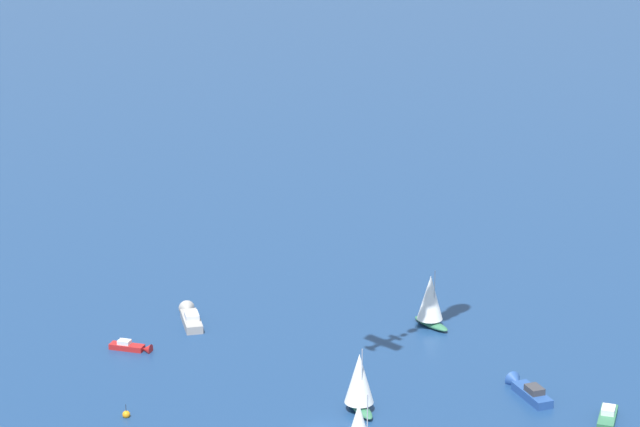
{
  "coord_description": "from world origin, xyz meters",
  "views": [
    {
      "loc": [
        -38.17,
        148.35,
        78.44
      ],
      "look_at": [
        0.0,
        0.0,
        31.26
      ],
      "focal_mm": 69.2,
      "sensor_mm": 36.0,
      "label": 1
    }
  ],
  "objects": [
    {
      "name": "motorboat_far_stbd",
      "position": [
        -38.15,
        -11.38,
        0.68
      ],
      "size": [
        2.87,
        8.87,
        2.53
      ],
      "color": "#33704C",
      "rests_on": "ground_plane"
    },
    {
      "name": "motorboat_ahead",
      "position": [
        -26.59,
        -18.42,
        0.76
      ],
      "size": [
        7.66,
        9.39,
        2.82
      ],
      "color": "#23478C",
      "rests_on": "ground_plane"
    },
    {
      "name": "sailboat_mid_cluster",
      "position": [
        -8.36,
        -41.01,
        4.6
      ],
      "size": [
        7.46,
        6.58,
        10.07
      ],
      "color": "#33704C",
      "rests_on": "ground_plane"
    },
    {
      "name": "motorboat_outer_ring_a",
      "position": [
        30.97,
        -32.8,
        0.83
      ],
      "size": [
        7.38,
        10.67,
        3.08
      ],
      "color": "#9E9993",
      "rests_on": "ground_plane"
    },
    {
      "name": "motorboat_outer_ring_c",
      "position": [
        35.76,
        -19.29,
        0.54
      ],
      "size": [
        6.98,
        2.02,
        2.01
      ],
      "color": "#B21E1E",
      "rests_on": "ground_plane"
    },
    {
      "name": "sailboat_outer_ring_d",
      "position": [
        -3.85,
        -7.39,
        4.48
      ],
      "size": [
        6.2,
        7.45,
        9.82
      ],
      "color": "#33704C",
      "rests_on": "ground_plane"
    },
    {
      "name": "marker_buoy",
      "position": [
        27.45,
        2.84,
        0.39
      ],
      "size": [
        1.1,
        1.1,
        2.1
      ],
      "color": "orange",
      "rests_on": "ground_plane"
    }
  ]
}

